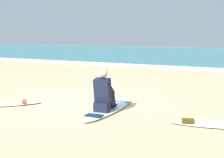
{
  "coord_description": "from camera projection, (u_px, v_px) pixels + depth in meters",
  "views": [
    {
      "loc": [
        4.6,
        -6.68,
        1.72
      ],
      "look_at": [
        0.6,
        0.61,
        0.55
      ],
      "focal_mm": 49.02,
      "sensor_mm": 36.0,
      "label": 1
    }
  ],
  "objects": [
    {
      "name": "ground_plane",
      "position": [
        82.0,
        100.0,
        8.24
      ],
      "size": [
        80.0,
        80.0,
        0.0
      ],
      "primitive_type": "plane",
      "color": "#CCB584"
    },
    {
      "name": "sea",
      "position": [
        223.0,
        55.0,
        28.03
      ],
      "size": [
        80.0,
        28.0,
        0.1
      ],
      "primitive_type": "cube",
      "color": "teal",
      "rests_on": "ground"
    },
    {
      "name": "breaking_foam",
      "position": [
        180.0,
        68.0,
        16.14
      ],
      "size": [
        80.0,
        0.9,
        0.11
      ],
      "primitive_type": "cube",
      "color": "white",
      "rests_on": "ground"
    },
    {
      "name": "surfboard_main",
      "position": [
        110.0,
        109.0,
        7.14
      ],
      "size": [
        0.74,
        2.56,
        0.08
      ],
      "color": "silver",
      "rests_on": "ground"
    },
    {
      "name": "surfer_seated",
      "position": [
        104.0,
        94.0,
        6.83
      ],
      "size": [
        0.45,
        0.75,
        0.95
      ],
      "color": "black",
      "rests_on": "surfboard_main"
    },
    {
      "name": "surfboard_spare_near",
      "position": [
        2.0,
        104.0,
        7.65
      ],
      "size": [
        1.73,
        1.68,
        0.08
      ],
      "color": "#EFE5C6",
      "rests_on": "ground"
    },
    {
      "name": "surfboard_spare_far",
      "position": [
        221.0,
        124.0,
        5.87
      ],
      "size": [
        2.01,
        1.03,
        0.08
      ],
      "color": "silver",
      "rests_on": "ground"
    }
  ]
}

